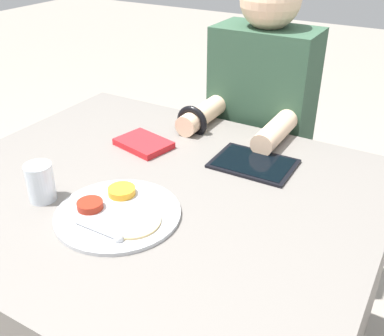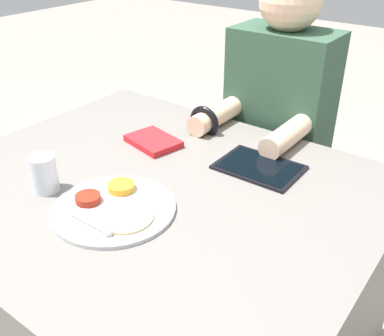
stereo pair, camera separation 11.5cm
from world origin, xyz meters
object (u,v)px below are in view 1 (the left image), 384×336
object	(u,v)px
red_notebook	(144,144)
drinking_glass	(40,182)
thali_tray	(118,212)
tablet_device	(254,163)
person_diner	(257,153)

from	to	relation	value
red_notebook	drinking_glass	world-z (taller)	drinking_glass
thali_tray	tablet_device	size ratio (longest dim) A/B	1.30
tablet_device	drinking_glass	world-z (taller)	drinking_glass
red_notebook	thali_tray	bearing A→B (deg)	-64.07
tablet_device	person_diner	size ratio (longest dim) A/B	0.18
person_diner	drinking_glass	xyz separation A→B (m)	(-0.25, -0.80, 0.22)
thali_tray	tablet_device	xyz separation A→B (m)	(0.18, 0.39, -0.00)
tablet_device	person_diner	xyz separation A→B (m)	(-0.13, 0.37, -0.17)
red_notebook	tablet_device	xyz separation A→B (m)	(0.34, 0.06, -0.00)
tablet_device	drinking_glass	distance (m)	0.58
person_diner	drinking_glass	distance (m)	0.87
thali_tray	drinking_glass	xyz separation A→B (m)	(-0.21, -0.04, 0.04)
thali_tray	red_notebook	distance (m)	0.36
person_diner	drinking_glass	bearing A→B (deg)	-107.35
tablet_device	thali_tray	bearing A→B (deg)	-114.81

